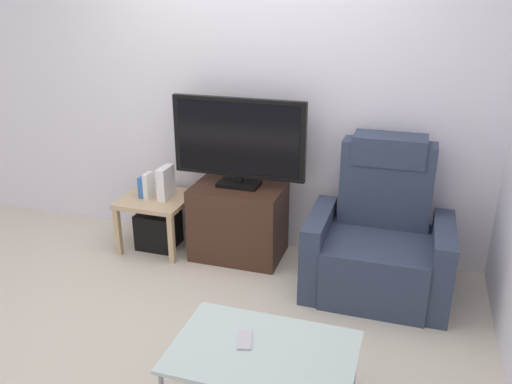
# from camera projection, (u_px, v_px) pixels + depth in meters

# --- Properties ---
(ground_plane) EXTENTS (6.40, 6.40, 0.00)m
(ground_plane) POSITION_uv_depth(u_px,v_px,m) (205.00, 311.00, 3.51)
(ground_plane) COLOR beige
(wall_back) EXTENTS (6.40, 0.06, 2.60)m
(wall_back) POSITION_uv_depth(u_px,v_px,m) (255.00, 89.00, 4.05)
(wall_back) COLOR silver
(wall_back) RESTS_ON ground
(tv_stand) EXTENTS (0.71, 0.48, 0.60)m
(tv_stand) POSITION_uv_depth(u_px,v_px,m) (239.00, 221.00, 4.15)
(tv_stand) COLOR #3D2319
(tv_stand) RESTS_ON ground
(television) EXTENTS (1.04, 0.20, 0.69)m
(television) POSITION_uv_depth(u_px,v_px,m) (238.00, 141.00, 3.93)
(television) COLOR black
(television) RESTS_ON tv_stand
(recliner_armchair) EXTENTS (0.98, 0.78, 1.08)m
(recliner_armchair) POSITION_uv_depth(u_px,v_px,m) (379.00, 240.00, 3.67)
(recliner_armchair) COLOR #2D384C
(recliner_armchair) RESTS_ON ground
(side_table) EXTENTS (0.54, 0.54, 0.44)m
(side_table) POSITION_uv_depth(u_px,v_px,m) (157.00, 205.00, 4.28)
(side_table) COLOR tan
(side_table) RESTS_ON ground
(subwoofer_box) EXTENTS (0.31, 0.31, 0.31)m
(subwoofer_box) POSITION_uv_depth(u_px,v_px,m) (159.00, 229.00, 4.36)
(subwoofer_box) COLOR black
(subwoofer_box) RESTS_ON ground
(book_leftmost) EXTENTS (0.05, 0.10, 0.17)m
(book_leftmost) POSITION_uv_depth(u_px,v_px,m) (143.00, 187.00, 4.23)
(book_leftmost) COLOR #3366B2
(book_leftmost) RESTS_ON side_table
(book_middle) EXTENTS (0.04, 0.12, 0.21)m
(book_middle) POSITION_uv_depth(u_px,v_px,m) (148.00, 185.00, 4.21)
(book_middle) COLOR white
(book_middle) RESTS_ON side_table
(game_console) EXTENTS (0.07, 0.20, 0.26)m
(game_console) POSITION_uv_depth(u_px,v_px,m) (166.00, 183.00, 4.19)
(game_console) COLOR white
(game_console) RESTS_ON side_table
(coffee_table) EXTENTS (0.90, 0.60, 0.39)m
(coffee_table) POSITION_uv_depth(u_px,v_px,m) (263.00, 354.00, 2.54)
(coffee_table) COLOR #B2C6C1
(coffee_table) RESTS_ON ground
(cell_phone) EXTENTS (0.11, 0.16, 0.01)m
(cell_phone) POSITION_uv_depth(u_px,v_px,m) (245.00, 340.00, 2.60)
(cell_phone) COLOR #B7B7BC
(cell_phone) RESTS_ON coffee_table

